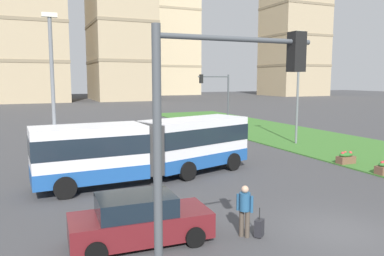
{
  "coord_description": "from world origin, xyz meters",
  "views": [
    {
      "loc": [
        -9.55,
        -9.32,
        5.18
      ],
      "look_at": [
        -0.45,
        11.85,
        2.2
      ],
      "focal_mm": 35.38,
      "sensor_mm": 36.0,
      "label": 1
    }
  ],
  "objects_px": {
    "apartment_tower_eastcentre": "(163,41)",
    "apartment_tower_east": "(294,38)",
    "streetlight_left": "(53,92)",
    "car_white_van": "(80,136)",
    "apartment_tower_westcentre": "(19,6)",
    "traffic_light_near_left": "(210,133)",
    "streetlight_median": "(298,83)",
    "car_maroon_sedan": "(139,220)",
    "flower_planter_2": "(346,158)",
    "pedestrian_crossing": "(245,207)",
    "rolling_suitcase": "(259,228)",
    "articulated_bus": "(150,147)",
    "traffic_light_far_right": "(218,94)"
  },
  "relations": [
    {
      "from": "traffic_light_far_right",
      "to": "apartment_tower_eastcentre",
      "type": "bearing_deg",
      "value": 73.98
    },
    {
      "from": "rolling_suitcase",
      "to": "traffic_light_far_right",
      "type": "relative_size",
      "value": 0.17
    },
    {
      "from": "flower_planter_2",
      "to": "apartment_tower_east",
      "type": "bearing_deg",
      "value": 53.77
    },
    {
      "from": "flower_planter_2",
      "to": "car_maroon_sedan",
      "type": "bearing_deg",
      "value": -158.11
    },
    {
      "from": "car_white_van",
      "to": "apartment_tower_westcentre",
      "type": "distance_m",
      "value": 69.69
    },
    {
      "from": "car_maroon_sedan",
      "to": "apartment_tower_westcentre",
      "type": "relative_size",
      "value": 0.1
    },
    {
      "from": "flower_planter_2",
      "to": "traffic_light_far_right",
      "type": "distance_m",
      "value": 14.74
    },
    {
      "from": "flower_planter_2",
      "to": "apartment_tower_eastcentre",
      "type": "relative_size",
      "value": 0.03
    },
    {
      "from": "streetlight_left",
      "to": "apartment_tower_westcentre",
      "type": "height_order",
      "value": "apartment_tower_westcentre"
    },
    {
      "from": "apartment_tower_east",
      "to": "flower_planter_2",
      "type": "bearing_deg",
      "value": -126.23
    },
    {
      "from": "articulated_bus",
      "to": "car_maroon_sedan",
      "type": "distance_m",
      "value": 7.93
    },
    {
      "from": "car_maroon_sedan",
      "to": "traffic_light_near_left",
      "type": "height_order",
      "value": "traffic_light_near_left"
    },
    {
      "from": "streetlight_left",
      "to": "car_white_van",
      "type": "bearing_deg",
      "value": 77.58
    },
    {
      "from": "streetlight_left",
      "to": "car_maroon_sedan",
      "type": "bearing_deg",
      "value": -76.4
    },
    {
      "from": "articulated_bus",
      "to": "apartment_tower_westcentre",
      "type": "bearing_deg",
      "value": 94.96
    },
    {
      "from": "streetlight_left",
      "to": "apartment_tower_east",
      "type": "relative_size",
      "value": 0.23
    },
    {
      "from": "articulated_bus",
      "to": "rolling_suitcase",
      "type": "distance_m",
      "value": 8.71
    },
    {
      "from": "traffic_light_far_right",
      "to": "apartment_tower_east",
      "type": "bearing_deg",
      "value": 47.77
    },
    {
      "from": "traffic_light_near_left",
      "to": "apartment_tower_eastcentre",
      "type": "xyz_separation_m",
      "value": [
        39.58,
        117.48,
        13.92
      ]
    },
    {
      "from": "traffic_light_near_left",
      "to": "apartment_tower_westcentre",
      "type": "distance_m",
      "value": 92.27
    },
    {
      "from": "rolling_suitcase",
      "to": "traffic_light_far_right",
      "type": "bearing_deg",
      "value": 66.19
    },
    {
      "from": "pedestrian_crossing",
      "to": "traffic_light_far_right",
      "type": "xyz_separation_m",
      "value": [
        9.81,
        21.02,
        2.85
      ]
    },
    {
      "from": "apartment_tower_eastcentre",
      "to": "apartment_tower_east",
      "type": "distance_m",
      "value": 42.83
    },
    {
      "from": "pedestrian_crossing",
      "to": "rolling_suitcase",
      "type": "bearing_deg",
      "value": -23.96
    },
    {
      "from": "car_white_van",
      "to": "flower_planter_2",
      "type": "relative_size",
      "value": 4.01
    },
    {
      "from": "streetlight_left",
      "to": "streetlight_median",
      "type": "height_order",
      "value": "streetlight_median"
    },
    {
      "from": "traffic_light_near_left",
      "to": "traffic_light_far_right",
      "type": "height_order",
      "value": "traffic_light_near_left"
    },
    {
      "from": "flower_planter_2",
      "to": "traffic_light_near_left",
      "type": "xyz_separation_m",
      "value": [
        -14.46,
        -10.74,
        3.75
      ]
    },
    {
      "from": "car_white_van",
      "to": "apartment_tower_eastcentre",
      "type": "distance_m",
      "value": 102.67
    },
    {
      "from": "car_maroon_sedan",
      "to": "apartment_tower_eastcentre",
      "type": "height_order",
      "value": "apartment_tower_eastcentre"
    },
    {
      "from": "car_maroon_sedan",
      "to": "streetlight_left",
      "type": "distance_m",
      "value": 9.17
    },
    {
      "from": "flower_planter_2",
      "to": "traffic_light_far_right",
      "type": "relative_size",
      "value": 0.2
    },
    {
      "from": "apartment_tower_eastcentre",
      "to": "pedestrian_crossing",
      "type": "bearing_deg",
      "value": -107.76
    },
    {
      "from": "car_white_van",
      "to": "flower_planter_2",
      "type": "distance_m",
      "value": 19.44
    },
    {
      "from": "traffic_light_far_right",
      "to": "apartment_tower_east",
      "type": "distance_m",
      "value": 92.7
    },
    {
      "from": "rolling_suitcase",
      "to": "apartment_tower_east",
      "type": "relative_size",
      "value": 0.03
    },
    {
      "from": "car_maroon_sedan",
      "to": "apartment_tower_east",
      "type": "height_order",
      "value": "apartment_tower_east"
    },
    {
      "from": "pedestrian_crossing",
      "to": "streetlight_left",
      "type": "relative_size",
      "value": 0.21
    },
    {
      "from": "apartment_tower_westcentre",
      "to": "apartment_tower_eastcentre",
      "type": "bearing_deg",
      "value": 31.62
    },
    {
      "from": "traffic_light_near_left",
      "to": "streetlight_median",
      "type": "bearing_deg",
      "value": 47.48
    },
    {
      "from": "apartment_tower_east",
      "to": "traffic_light_far_right",
      "type": "bearing_deg",
      "value": -132.23
    },
    {
      "from": "apartment_tower_east",
      "to": "articulated_bus",
      "type": "bearing_deg",
      "value": -131.83
    },
    {
      "from": "streetlight_median",
      "to": "car_maroon_sedan",
      "type": "bearing_deg",
      "value": -141.78
    },
    {
      "from": "car_white_van",
      "to": "apartment_tower_east",
      "type": "xyz_separation_m",
      "value": [
        74.19,
        68.66,
        17.29
      ]
    },
    {
      "from": "articulated_bus",
      "to": "car_white_van",
      "type": "relative_size",
      "value": 2.7
    },
    {
      "from": "car_maroon_sedan",
      "to": "apartment_tower_east",
      "type": "distance_m",
      "value": 116.66
    },
    {
      "from": "rolling_suitcase",
      "to": "traffic_light_near_left",
      "type": "bearing_deg",
      "value": -134.13
    },
    {
      "from": "flower_planter_2",
      "to": "apartment_tower_east",
      "type": "xyz_separation_m",
      "value": [
        60.15,
        82.09,
        17.62
      ]
    },
    {
      "from": "streetlight_median",
      "to": "flower_planter_2",
      "type": "bearing_deg",
      "value": -104.98
    },
    {
      "from": "apartment_tower_eastcentre",
      "to": "flower_planter_2",
      "type": "bearing_deg",
      "value": -103.24
    }
  ]
}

